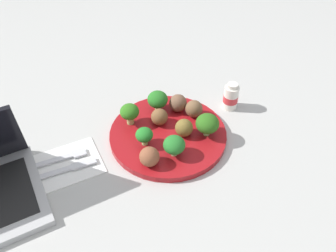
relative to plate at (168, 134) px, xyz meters
name	(u,v)px	position (x,y,z in m)	size (l,w,h in m)	color
ground_plane	(168,137)	(0.00, 0.00, -0.01)	(4.00, 4.00, 0.00)	#B2B2AD
plate	(168,134)	(0.00, 0.00, 0.00)	(0.28, 0.28, 0.02)	maroon
broccoli_floret_mid_right	(144,135)	(-0.06, -0.01, 0.04)	(0.04, 0.04, 0.04)	#9DC970
broccoli_floret_center	(207,124)	(0.08, -0.04, 0.04)	(0.05, 0.05, 0.06)	#96C06D
broccoli_floret_front_right	(158,100)	(0.01, 0.09, 0.04)	(0.05, 0.05, 0.05)	#99CB71
broccoli_floret_near_rim	(130,112)	(-0.07, 0.07, 0.04)	(0.05, 0.05, 0.05)	tan
broccoli_floret_front_left	(174,145)	(-0.02, -0.07, 0.04)	(0.05, 0.05, 0.05)	#95C875
meatball_back_right	(184,128)	(0.03, -0.02, 0.03)	(0.04, 0.04, 0.04)	brown
meatball_front_left	(178,103)	(0.06, 0.07, 0.03)	(0.04, 0.04, 0.04)	brown
meatball_near_rim	(194,109)	(0.08, 0.03, 0.03)	(0.04, 0.04, 0.04)	brown
meatball_mid_right	(149,157)	(-0.07, -0.08, 0.03)	(0.04, 0.04, 0.04)	brown
meatball_mid_left	(159,117)	(-0.01, 0.04, 0.03)	(0.04, 0.04, 0.04)	brown
napkin	(62,166)	(-0.25, 0.01, -0.01)	(0.17, 0.12, 0.01)	white
fork	(63,158)	(-0.25, 0.02, 0.00)	(0.12, 0.02, 0.01)	silver
knife	(67,169)	(-0.25, -0.01, 0.00)	(0.15, 0.02, 0.01)	silver
yogurt_bottle	(231,97)	(0.19, 0.04, 0.03)	(0.04, 0.04, 0.08)	white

